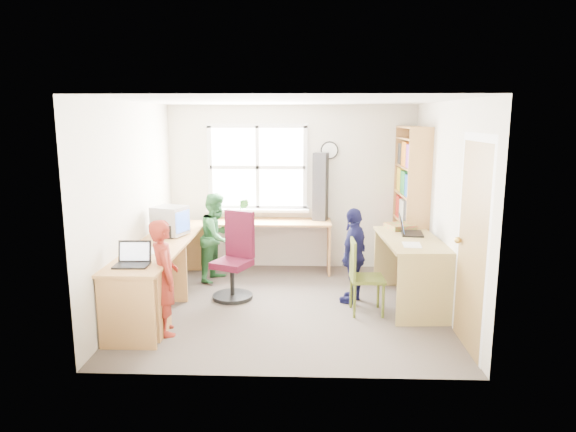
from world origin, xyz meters
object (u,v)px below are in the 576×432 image
(wooden_chair, at_px, (362,274))
(cd_tower, at_px, (320,187))
(person_red, at_px, (164,277))
(laptop_left, at_px, (133,259))
(potted_plant, at_px, (243,210))
(crt_monitor, at_px, (170,221))
(laptop_right, at_px, (408,230))
(l_desk, at_px, (171,275))
(bookshelf, at_px, (410,207))
(right_desk, at_px, (410,256))
(person_navy, at_px, (354,255))
(person_green, at_px, (217,237))
(swivel_chair, at_px, (235,261))

(wooden_chair, bearing_deg, cd_tower, 102.12)
(person_red, bearing_deg, wooden_chair, -96.72)
(laptop_left, xyz_separation_m, potted_plant, (0.84, 2.31, 0.10))
(crt_monitor, xyz_separation_m, cd_tower, (1.92, 1.06, 0.30))
(crt_monitor, height_order, cd_tower, cd_tower)
(laptop_right, bearing_deg, wooden_chair, 137.94)
(cd_tower, relative_size, person_red, 0.81)
(l_desk, height_order, bookshelf, bookshelf)
(right_desk, distance_m, potted_plant, 2.54)
(cd_tower, xyz_separation_m, person_red, (-1.66, -2.33, -0.63))
(bookshelf, bearing_deg, laptop_right, -102.83)
(person_navy, bearing_deg, wooden_chair, 32.89)
(cd_tower, bearing_deg, person_red, -108.37)
(wooden_chair, relative_size, person_navy, 0.74)
(cd_tower, height_order, person_red, cd_tower)
(l_desk, bearing_deg, crt_monitor, 104.30)
(crt_monitor, xyz_separation_m, laptop_left, (-0.04, -1.32, -0.13))
(crt_monitor, bearing_deg, person_green, 67.12)
(potted_plant, height_order, person_green, person_green)
(bookshelf, bearing_deg, potted_plant, 173.71)
(bookshelf, height_order, swivel_chair, bookshelf)
(bookshelf, bearing_deg, person_red, -145.29)
(laptop_left, bearing_deg, crt_monitor, 86.66)
(person_navy, bearing_deg, cd_tower, -139.79)
(swivel_chair, bearing_deg, person_green, 140.55)
(laptop_right, relative_size, person_green, 0.31)
(swivel_chair, xyz_separation_m, laptop_left, (-0.87, -1.17, 0.34))
(bookshelf, height_order, person_red, bookshelf)
(laptop_left, relative_size, cd_tower, 0.35)
(bookshelf, distance_m, wooden_chair, 1.67)
(laptop_left, xyz_separation_m, person_navy, (2.33, 1.06, -0.22))
(crt_monitor, relative_size, person_navy, 0.40)
(potted_plant, bearing_deg, laptop_left, -109.90)
(potted_plant, bearing_deg, l_desk, -109.46)
(bookshelf, height_order, crt_monitor, bookshelf)
(laptop_right, distance_m, potted_plant, 2.41)
(person_navy, bearing_deg, l_desk, -52.75)
(l_desk, bearing_deg, person_red, -82.13)
(swivel_chair, distance_m, cd_tower, 1.80)
(wooden_chair, relative_size, laptop_right, 2.29)
(laptop_right, bearing_deg, potted_plant, 69.62)
(wooden_chair, distance_m, potted_plant, 2.29)
(swivel_chair, distance_m, wooden_chair, 1.59)
(swivel_chair, xyz_separation_m, person_red, (-0.57, -1.12, 0.14))
(swivel_chair, bearing_deg, person_navy, 19.51)
(wooden_chair, height_order, crt_monitor, crt_monitor)
(laptop_right, bearing_deg, person_red, 119.77)
(wooden_chair, xyz_separation_m, person_green, (-1.86, 1.17, 0.14))
(swivel_chair, height_order, laptop_right, swivel_chair)
(bookshelf, relative_size, person_green, 1.73)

